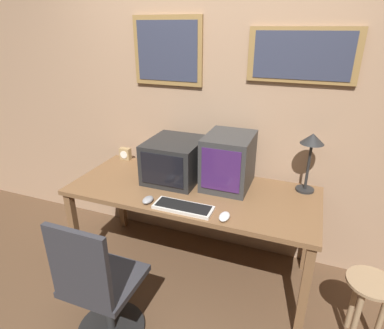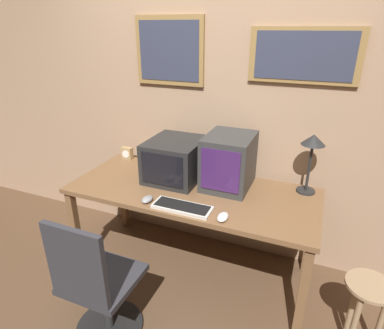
{
  "view_description": "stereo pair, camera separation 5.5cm",
  "coord_description": "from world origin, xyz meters",
  "views": [
    {
      "loc": [
        0.78,
        -1.09,
        1.89
      ],
      "look_at": [
        0.0,
        0.92,
        0.96
      ],
      "focal_mm": 30.0,
      "sensor_mm": 36.0,
      "label": 1
    },
    {
      "loc": [
        0.83,
        -1.07,
        1.89
      ],
      "look_at": [
        0.0,
        0.92,
        0.96
      ],
      "focal_mm": 30.0,
      "sensor_mm": 36.0,
      "label": 2
    }
  ],
  "objects": [
    {
      "name": "desk_clock",
      "position": [
        -0.79,
        1.25,
        0.81
      ],
      "size": [
        0.1,
        0.06,
        0.11
      ],
      "color": "#A38456",
      "rests_on": "desk"
    },
    {
      "name": "keyboard_main",
      "position": [
        0.05,
        0.63,
        0.77
      ],
      "size": [
        0.41,
        0.15,
        0.03
      ],
      "color": "beige",
      "rests_on": "desk"
    },
    {
      "name": "desk",
      "position": [
        0.0,
        0.92,
        0.68
      ],
      "size": [
        1.86,
        0.78,
        0.76
      ],
      "color": "brown",
      "rests_on": "ground_plane"
    },
    {
      "name": "monitor_left",
      "position": [
        -0.2,
        1.04,
        0.92
      ],
      "size": [
        0.41,
        0.47,
        0.32
      ],
      "color": "black",
      "rests_on": "desk"
    },
    {
      "name": "office_chair",
      "position": [
        -0.29,
        0.09,
        0.4
      ],
      "size": [
        0.44,
        0.44,
        0.93
      ],
      "color": "black",
      "rests_on": "ground_plane"
    },
    {
      "name": "mouse_near_keyboard",
      "position": [
        0.34,
        0.61,
        0.78
      ],
      "size": [
        0.07,
        0.11,
        0.04
      ],
      "color": "silver",
      "rests_on": "desk"
    },
    {
      "name": "side_stool",
      "position": [
        1.25,
        0.67,
        0.35
      ],
      "size": [
        0.29,
        0.29,
        0.49
      ],
      "color": "#9E7F5B",
      "rests_on": "ground_plane"
    },
    {
      "name": "wall_back",
      "position": [
        0.0,
        1.39,
        1.31
      ],
      "size": [
        8.0,
        0.08,
        2.6
      ],
      "color": "tan",
      "rests_on": "ground_plane"
    },
    {
      "name": "desk_lamp",
      "position": [
        0.8,
        1.2,
        1.11
      ],
      "size": [
        0.17,
        0.17,
        0.45
      ],
      "color": "black",
      "rests_on": "desk"
    },
    {
      "name": "mouse_far_corner",
      "position": [
        -0.22,
        0.62,
        0.78
      ],
      "size": [
        0.07,
        0.11,
        0.04
      ],
      "color": "gray",
      "rests_on": "desk"
    },
    {
      "name": "monitor_right",
      "position": [
        0.23,
        1.08,
        0.96
      ],
      "size": [
        0.34,
        0.42,
        0.4
      ],
      "color": "#333333",
      "rests_on": "desk"
    }
  ]
}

